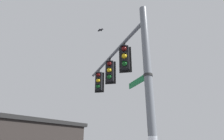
# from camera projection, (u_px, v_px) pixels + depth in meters

# --- Properties ---
(signal_pole) EXTENTS (0.27, 0.27, 7.17)m
(signal_pole) POSITION_uv_depth(u_px,v_px,m) (150.00, 100.00, 6.07)
(signal_pole) COLOR slate
(signal_pole) RESTS_ON ground
(mast_arm) EXTENTS (3.58, 5.21, 0.15)m
(mast_arm) POSITION_uv_depth(u_px,v_px,m) (112.00, 56.00, 9.84)
(mast_arm) COLOR slate
(traffic_light_nearest_pole) EXTENTS (0.54, 0.49, 1.31)m
(traffic_light_nearest_pole) POSITION_uv_depth(u_px,v_px,m) (125.00, 58.00, 8.29)
(traffic_light_nearest_pole) COLOR black
(traffic_light_mid_inner) EXTENTS (0.54, 0.49, 1.31)m
(traffic_light_mid_inner) POSITION_uv_depth(u_px,v_px,m) (110.00, 71.00, 9.72)
(traffic_light_mid_inner) COLOR black
(traffic_light_mid_outer) EXTENTS (0.54, 0.49, 1.31)m
(traffic_light_mid_outer) POSITION_uv_depth(u_px,v_px,m) (99.00, 81.00, 11.16)
(traffic_light_mid_outer) COLOR black
(street_name_sign) EXTENTS (0.90, 1.25, 0.22)m
(street_name_sign) POSITION_uv_depth(u_px,v_px,m) (142.00, 79.00, 6.71)
(street_name_sign) COLOR #147238
(bird_flying) EXTENTS (0.42, 0.30, 0.09)m
(bird_flying) POSITION_uv_depth(u_px,v_px,m) (101.00, 30.00, 11.83)
(bird_flying) COLOR black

